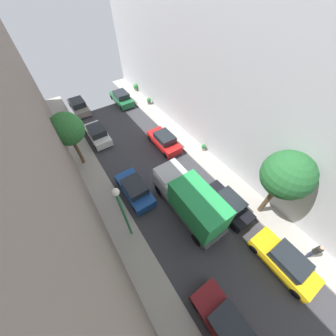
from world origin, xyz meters
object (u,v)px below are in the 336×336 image
pedestrian (316,251)px  potted_plant_3 (59,121)px  parked_car_right_3 (122,98)px  potted_plant_0 (149,101)px  parked_car_left_2 (97,134)px  street_tree_1 (287,175)px  delivery_truck (190,200)px  potted_plant_5 (136,87)px  parked_car_left_1 (135,189)px  parked_car_right_2 (164,141)px  parked_car_right_1 (227,204)px  parked_car_right_0 (284,261)px  potted_plant_1 (203,147)px  street_tree_2 (67,129)px  parked_car_left_0 (227,326)px  parked_car_left_3 (79,106)px  lamp_post (122,209)px

pedestrian → potted_plant_3: pedestrian is taller
parked_car_right_3 → potted_plant_0: bearing=-41.3°
parked_car_left_2 → street_tree_1: size_ratio=0.69×
delivery_truck → potted_plant_3: 18.65m
potted_plant_5 → parked_car_left_1: bearing=-118.0°
parked_car_left_2 → parked_car_right_3: same height
parked_car_right_2 → parked_car_right_1: bearing=-90.0°
parked_car_right_0 → street_tree_1: size_ratio=0.69×
potted_plant_3 → potted_plant_1: bearing=-49.4°
parked_car_right_2 → pedestrian: pedestrian is taller
street_tree_2 → parked_car_right_0: bearing=-64.3°
parked_car_left_0 → delivery_truck: bearing=68.0°
parked_car_right_1 → street_tree_2: bearing=124.7°
parked_car_right_3 → parked_car_left_3: bearing=166.8°
parked_car_left_2 → potted_plant_5: parked_car_left_2 is taller
parked_car_left_1 → potted_plant_0: 14.29m
potted_plant_1 → potted_plant_3: 17.24m
pedestrian → potted_plant_1: pedestrian is taller
potted_plant_1 → lamp_post: size_ratio=0.12×
delivery_truck → parked_car_left_3: bearing=98.0°
pedestrian → delivery_truck: bearing=122.9°
parked_car_left_0 → potted_plant_1: bearing=53.7°
potted_plant_1 → delivery_truck: bearing=-140.3°
parked_car_right_3 → lamp_post: bearing=-113.1°
parked_car_right_2 → street_tree_2: street_tree_2 is taller
parked_car_left_3 → delivery_truck: (2.70, -19.30, 1.07)m
parked_car_right_2 → parked_car_left_2: bearing=137.0°
delivery_truck → lamp_post: bearing=168.4°
pedestrian → potted_plant_0: bearing=87.9°
potted_plant_1 → parked_car_left_2: bearing=136.3°
parked_car_left_1 → parked_car_right_2: bearing=34.4°
parked_car_right_0 → delivery_truck: bearing=112.6°
parked_car_left_2 → parked_car_left_3: (0.00, 6.69, 0.00)m
delivery_truck → potted_plant_5: bearing=73.8°
parked_car_right_1 → potted_plant_3: parked_car_right_1 is taller
parked_car_left_1 → potted_plant_0: bearing=54.9°
parked_car_left_3 → lamp_post: size_ratio=0.73×
pedestrian → potted_plant_3: size_ratio=2.16×
parked_car_left_0 → potted_plant_0: size_ratio=5.11×
potted_plant_1 → parked_car_left_3: bearing=119.6°
potted_plant_3 → street_tree_2: bearing=-87.4°
parked_car_right_1 → potted_plant_0: bearing=80.6°
parked_car_left_0 → potted_plant_5: size_ratio=4.33×
potted_plant_5 → parked_car_right_3: bearing=-149.9°
parked_car_left_3 → potted_plant_1: (8.33, -14.64, -0.20)m
parked_car_left_0 → lamp_post: 8.49m
parked_car_left_3 → street_tree_2: size_ratio=0.78×
parked_car_right_3 → delivery_truck: size_ratio=0.64×
street_tree_2 → parked_car_left_0: bearing=-81.3°
parked_car_right_1 → lamp_post: lamp_post is taller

